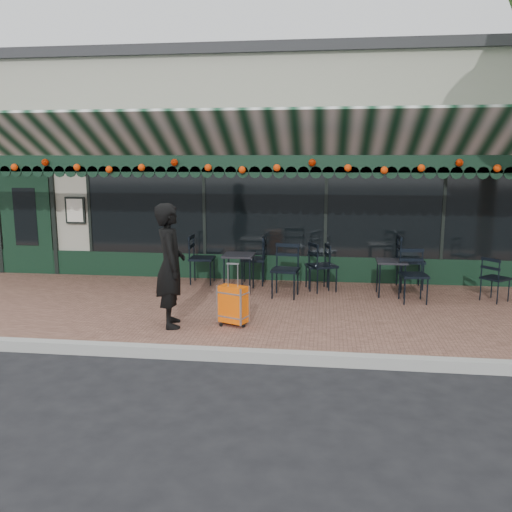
# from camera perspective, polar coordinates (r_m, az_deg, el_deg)

# --- Properties ---
(ground) EXTENTS (80.00, 80.00, 0.00)m
(ground) POSITION_cam_1_polar(r_m,az_deg,el_deg) (7.18, -4.44, -10.58)
(ground) COLOR black
(ground) RESTS_ON ground
(sidewalk) EXTENTS (18.00, 4.00, 0.15)m
(sidewalk) POSITION_cam_1_polar(r_m,az_deg,el_deg) (9.02, -1.85, -5.67)
(sidewalk) COLOR brown
(sidewalk) RESTS_ON ground
(curb) EXTENTS (18.00, 0.16, 0.15)m
(curb) POSITION_cam_1_polar(r_m,az_deg,el_deg) (7.08, -4.58, -10.24)
(curb) COLOR #9E9E99
(curb) RESTS_ON ground
(restaurant_building) EXTENTS (12.00, 9.60, 4.50)m
(restaurant_building) POSITION_cam_1_polar(r_m,az_deg,el_deg) (14.47, 1.84, 9.14)
(restaurant_building) COLOR #A19E8B
(restaurant_building) RESTS_ON ground
(woman) EXTENTS (0.61, 0.75, 1.78)m
(woman) POSITION_cam_1_polar(r_m,az_deg,el_deg) (7.82, -9.00, -0.99)
(woman) COLOR black
(woman) RESTS_ON sidewalk
(suitcase) EXTENTS (0.46, 0.36, 0.92)m
(suitcase) POSITION_cam_1_polar(r_m,az_deg,el_deg) (7.88, -2.43, -5.16)
(suitcase) COLOR #FB5B07
(suitcase) RESTS_ON sidewalk
(cafe_table_a) EXTENTS (0.51, 0.51, 0.63)m
(cafe_table_a) POSITION_cam_1_polar(r_m,az_deg,el_deg) (9.81, 14.06, -0.83)
(cafe_table_a) COLOR black
(cafe_table_a) RESTS_ON sidewalk
(cafe_table_b) EXTENTS (0.56, 0.56, 0.69)m
(cafe_table_b) POSITION_cam_1_polar(r_m,az_deg,el_deg) (9.83, -1.82, -0.20)
(cafe_table_b) COLOR black
(cafe_table_b) RESTS_ON sidewalk
(chair_a_left) EXTENTS (0.52, 0.52, 0.85)m
(chair_a_left) POSITION_cam_1_polar(r_m,az_deg,el_deg) (10.07, 6.50, -1.12)
(chair_a_left) COLOR black
(chair_a_left) RESTS_ON sidewalk
(chair_a_right) EXTENTS (0.51, 0.51, 1.01)m
(chair_a_right) POSITION_cam_1_polar(r_m,az_deg,el_deg) (10.50, 15.95, -0.55)
(chair_a_right) COLOR black
(chair_a_right) RESTS_ON sidewalk
(chair_a_front) EXTENTS (0.50, 0.50, 0.91)m
(chair_a_front) POSITION_cam_1_polar(r_m,az_deg,el_deg) (9.47, 16.26, -2.02)
(chair_a_front) COLOR black
(chair_a_front) RESTS_ON sidewalk
(chair_a_extra) EXTENTS (0.55, 0.55, 0.78)m
(chair_a_extra) POSITION_cam_1_polar(r_m,az_deg,el_deg) (10.04, 23.89, -2.20)
(chair_a_extra) COLOR black
(chair_a_extra) RESTS_ON sidewalk
(chair_b_left) EXTENTS (0.50, 0.50, 0.95)m
(chair_b_left) POSITION_cam_1_polar(r_m,az_deg,el_deg) (10.41, -0.31, -0.40)
(chair_b_left) COLOR black
(chair_b_left) RESTS_ON sidewalk
(chair_b_right) EXTENTS (0.61, 0.61, 0.91)m
(chair_b_right) POSITION_cam_1_polar(r_m,az_deg,el_deg) (9.96, 7.05, -1.08)
(chair_b_right) COLOR black
(chair_b_right) RESTS_ON sidewalk
(chair_b_front) EXTENTS (0.52, 0.52, 0.94)m
(chair_b_front) POSITION_cam_1_polar(r_m,az_deg,el_deg) (9.46, 3.10, -1.54)
(chair_b_front) COLOR black
(chair_b_front) RESTS_ON sidewalk
(chair_solo) EXTENTS (0.49, 0.49, 0.95)m
(chair_solo) POSITION_cam_1_polar(r_m,az_deg,el_deg) (10.54, -5.69, -0.32)
(chair_solo) COLOR black
(chair_solo) RESTS_ON sidewalk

